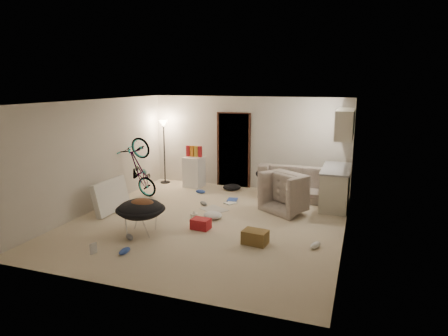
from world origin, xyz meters
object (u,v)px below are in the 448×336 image
(sofa, at_px, (303,185))
(tv_box, at_px, (111,196))
(bicycle, at_px, (140,181))
(floor_lamp, at_px, (164,138))
(saucer_chair, at_px, (141,214))
(drink_case_a, at_px, (255,237))
(mini_fridge, at_px, (194,172))
(juicer, at_px, (194,216))
(drink_case_b, at_px, (201,224))
(armchair, at_px, (294,196))
(kitchen_counter, at_px, (335,188))

(sofa, distance_m, tv_box, 4.68)
(bicycle, bearing_deg, floor_lamp, 11.49)
(floor_lamp, xyz_separation_m, tv_box, (0.10, -2.78, -0.94))
(floor_lamp, bearing_deg, saucer_chair, -68.97)
(drink_case_a, bearing_deg, bicycle, 158.54)
(mini_fridge, relative_size, juicer, 3.77)
(mini_fridge, relative_size, drink_case_b, 2.30)
(mini_fridge, height_order, drink_case_b, mini_fridge)
(armchair, relative_size, drink_case_b, 2.80)
(drink_case_a, xyz_separation_m, drink_case_b, (-1.22, 0.37, -0.02))
(bicycle, height_order, tv_box, bicycle)
(sofa, height_order, saucer_chair, saucer_chair)
(floor_lamp, height_order, juicer, floor_lamp)
(armchair, bearing_deg, sofa, -58.50)
(drink_case_a, relative_size, drink_case_b, 1.21)
(mini_fridge, xyz_separation_m, tv_box, (-0.87, -2.68, -0.05))
(mini_fridge, distance_m, drink_case_b, 3.36)
(kitchen_counter, bearing_deg, juicer, -142.98)
(drink_case_b, height_order, juicer, juicer)
(armchair, distance_m, tv_box, 4.15)
(armchair, relative_size, juicer, 4.59)
(floor_lamp, distance_m, juicer, 3.64)
(floor_lamp, height_order, mini_fridge, floor_lamp)
(bicycle, xyz_separation_m, drink_case_a, (3.54, -1.95, -0.29))
(sofa, height_order, tv_box, tv_box)
(armchair, height_order, drink_case_a, armchair)
(saucer_chair, xyz_separation_m, tv_box, (-1.33, 0.93, -0.03))
(bicycle, bearing_deg, saucer_chair, -140.92)
(drink_case_a, bearing_deg, saucer_chair, -166.71)
(kitchen_counter, relative_size, drink_case_a, 3.41)
(kitchen_counter, height_order, mini_fridge, kitchen_counter)
(drink_case_a, height_order, drink_case_b, drink_case_a)
(floor_lamp, distance_m, sofa, 4.13)
(kitchen_counter, distance_m, drink_case_b, 3.46)
(sofa, relative_size, saucer_chair, 2.27)
(armchair, xyz_separation_m, saucer_chair, (-2.54, -2.44, 0.07))
(mini_fridge, distance_m, saucer_chair, 3.64)
(drink_case_a, bearing_deg, sofa, 91.04)
(saucer_chair, bearing_deg, juicer, 56.15)
(bicycle, relative_size, mini_fridge, 1.89)
(bicycle, xyz_separation_m, mini_fridge, (0.87, 1.43, 0.00))
(floor_lamp, bearing_deg, kitchen_counter, -7.66)
(armchair, relative_size, tv_box, 0.92)
(armchair, bearing_deg, saucer_chair, 77.66)
(armchair, height_order, bicycle, bicycle)
(kitchen_counter, distance_m, juicer, 3.44)
(saucer_chair, height_order, drink_case_a, saucer_chair)
(floor_lamp, relative_size, sofa, 0.84)
(kitchen_counter, distance_m, saucer_chair, 4.58)
(mini_fridge, relative_size, saucer_chair, 0.88)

